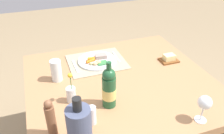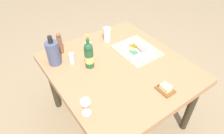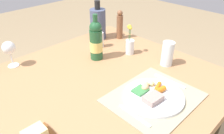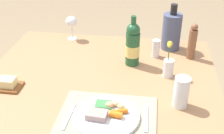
% 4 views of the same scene
% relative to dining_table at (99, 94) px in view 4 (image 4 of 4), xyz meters
% --- Properties ---
extents(dining_table, '(1.18, 1.10, 0.71)m').
position_rel_dining_table_xyz_m(dining_table, '(0.00, 0.00, 0.00)').
color(dining_table, '#A9784F').
rests_on(dining_table, ground_plane).
extents(placemat, '(0.41, 0.34, 0.01)m').
position_rel_dining_table_xyz_m(placemat, '(0.08, -0.27, 0.08)').
color(placemat, tan).
rests_on(placemat, dining_table).
extents(dinner_plate, '(0.28, 0.28, 0.04)m').
position_rel_dining_table_xyz_m(dinner_plate, '(0.08, -0.27, 0.09)').
color(dinner_plate, silver).
rests_on(dinner_plate, placemat).
extents(fork, '(0.02, 0.17, 0.00)m').
position_rel_dining_table_xyz_m(fork, '(-0.07, -0.29, 0.08)').
color(fork, silver).
rests_on(fork, placemat).
extents(knife, '(0.02, 0.18, 0.00)m').
position_rel_dining_table_xyz_m(knife, '(0.24, -0.25, 0.08)').
color(knife, silver).
rests_on(knife, placemat).
extents(butter_dish, '(0.13, 0.10, 0.05)m').
position_rel_dining_table_xyz_m(butter_dish, '(-0.42, -0.11, 0.10)').
color(butter_dish, brown).
rests_on(butter_dish, dining_table).
extents(salt_shaker, '(0.04, 0.04, 0.10)m').
position_rel_dining_table_xyz_m(salt_shaker, '(0.27, 0.31, 0.13)').
color(salt_shaker, white).
rests_on(salt_shaker, dining_table).
extents(water_tumbler, '(0.07, 0.07, 0.14)m').
position_rel_dining_table_xyz_m(water_tumbler, '(0.39, -0.14, 0.14)').
color(water_tumbler, silver).
rests_on(water_tumbler, dining_table).
extents(pepper_mill, '(0.05, 0.05, 0.21)m').
position_rel_dining_table_xyz_m(pepper_mill, '(0.47, 0.32, 0.18)').
color(pepper_mill, brown).
rests_on(pepper_mill, dining_table).
extents(flower_vase, '(0.05, 0.05, 0.19)m').
position_rel_dining_table_xyz_m(flower_vase, '(0.34, 0.10, 0.13)').
color(flower_vase, silver).
rests_on(flower_vase, dining_table).
extents(wine_glass, '(0.07, 0.07, 0.15)m').
position_rel_dining_table_xyz_m(wine_glass, '(-0.26, 0.47, 0.19)').
color(wine_glass, white).
rests_on(wine_glass, dining_table).
extents(cooler_bottle, '(0.11, 0.11, 0.27)m').
position_rel_dining_table_xyz_m(cooler_bottle, '(0.36, 0.43, 0.19)').
color(cooler_bottle, '#49526E').
rests_on(cooler_bottle, dining_table).
extents(wine_bottle, '(0.08, 0.08, 0.28)m').
position_rel_dining_table_xyz_m(wine_bottle, '(0.15, 0.20, 0.19)').
color(wine_bottle, '#21532F').
rests_on(wine_bottle, dining_table).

